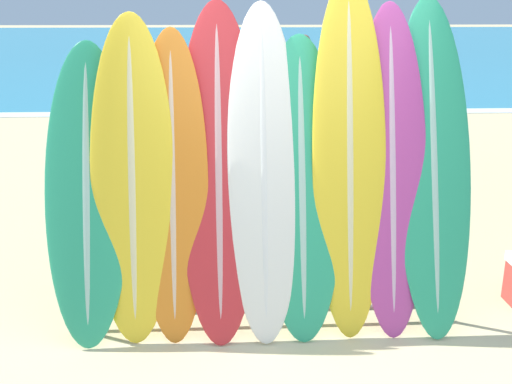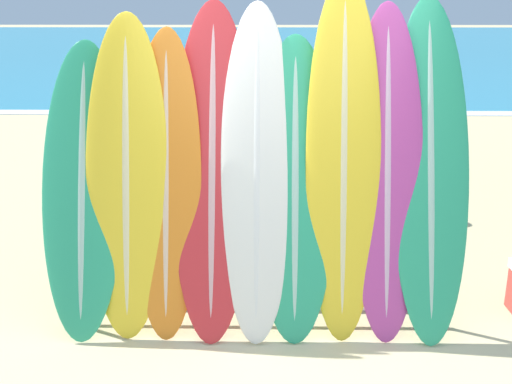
% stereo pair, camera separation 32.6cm
% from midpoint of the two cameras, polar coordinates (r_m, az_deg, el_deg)
% --- Properties ---
extents(ocean_water, '(120.00, 60.00, 0.01)m').
position_cam_midpoint_polar(ocean_water, '(42.63, -2.66, 14.13)').
color(ocean_water, teal).
rests_on(ocean_water, ground_plane).
extents(surfboard_rack, '(2.78, 0.04, 0.77)m').
position_cam_midpoint_polar(surfboard_rack, '(4.38, -1.61, -7.68)').
color(surfboard_rack, slate).
rests_on(surfboard_rack, ground_plane).
extents(surfboard_slot_0, '(0.59, 0.75, 2.06)m').
position_cam_midpoint_polar(surfboard_slot_0, '(4.36, -17.85, -0.14)').
color(surfboard_slot_0, '#289E70').
rests_on(surfboard_slot_0, ground_plane).
extents(surfboard_slot_1, '(0.59, 0.65, 2.25)m').
position_cam_midpoint_polar(surfboard_slot_1, '(4.26, -13.83, 1.15)').
color(surfboard_slot_1, yellow).
rests_on(surfboard_slot_1, ground_plane).
extents(surfboard_slot_2, '(0.50, 0.66, 2.15)m').
position_cam_midpoint_polar(surfboard_slot_2, '(4.24, -10.12, 0.56)').
color(surfboard_slot_2, orange).
rests_on(surfboard_slot_2, ground_plane).
extents(surfboard_slot_3, '(0.58, 0.88, 2.33)m').
position_cam_midpoint_polar(surfboard_slot_3, '(4.24, -5.78, 2.07)').
color(surfboard_slot_3, red).
rests_on(surfboard_slot_3, ground_plane).
extents(surfboard_slot_4, '(0.53, 0.86, 2.33)m').
position_cam_midpoint_polar(surfboard_slot_4, '(4.22, -1.48, 2.02)').
color(surfboard_slot_4, silver).
rests_on(surfboard_slot_4, ground_plane).
extents(surfboard_slot_5, '(0.58, 0.75, 2.10)m').
position_cam_midpoint_polar(surfboard_slot_5, '(4.23, 2.19, 0.46)').
color(surfboard_slot_5, '#289E70').
rests_on(surfboard_slot_5, ground_plane).
extents(surfboard_slot_6, '(0.53, 0.73, 2.51)m').
position_cam_midpoint_polar(surfboard_slot_6, '(4.25, 6.70, 3.27)').
color(surfboard_slot_6, yellow).
rests_on(surfboard_slot_6, ground_plane).
extents(surfboard_slot_7, '(0.51, 0.74, 2.32)m').
position_cam_midpoint_polar(surfboard_slot_7, '(4.33, 10.71, 2.07)').
color(surfboard_slot_7, '#B23D8E').
rests_on(surfboard_slot_7, ground_plane).
extents(surfboard_slot_8, '(0.55, 0.89, 2.36)m').
position_cam_midpoint_polar(surfboard_slot_8, '(4.43, 14.49, 2.43)').
color(surfboard_slot_8, '#289E70').
rests_on(surfboard_slot_8, ground_plane).
extents(person_near_water, '(0.24, 0.30, 1.80)m').
position_cam_midpoint_polar(person_near_water, '(10.89, 6.84, 10.31)').
color(person_near_water, '#846047').
rests_on(person_near_water, ground_plane).
extents(person_mid_beach, '(0.28, 0.29, 1.69)m').
position_cam_midpoint_polar(person_mid_beach, '(6.97, 6.65, 5.96)').
color(person_mid_beach, tan).
rests_on(person_mid_beach, ground_plane).
extents(person_far_left, '(0.24, 0.30, 1.77)m').
position_cam_midpoint_polar(person_far_left, '(11.79, 3.74, 10.83)').
color(person_far_left, '#846047').
rests_on(person_far_left, ground_plane).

